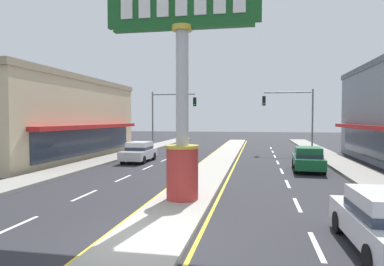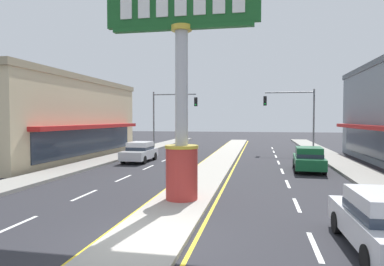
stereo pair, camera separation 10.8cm
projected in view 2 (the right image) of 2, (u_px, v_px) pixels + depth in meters
ground_plane at (147, 240)px, 9.46m from camera, size 160.00×160.00×0.00m
median_strip at (220, 160)px, 27.10m from camera, size 2.28×52.00×0.14m
sidewalk_left at (103, 160)px, 26.85m from camera, size 2.31×60.00×0.18m
sidewalk_right at (348, 166)px, 23.43m from camera, size 2.31×60.00×0.18m
lane_markings at (218, 163)px, 25.78m from camera, size 9.02×52.00×0.01m
district_sign at (182, 95)px, 13.51m from camera, size 6.06×1.32×8.41m
storefront_left at (42, 118)px, 29.18m from camera, size 10.00×19.17×6.74m
traffic_light_left_side at (170, 110)px, 36.60m from camera, size 4.86×0.46×6.20m
traffic_light_right_side at (295, 109)px, 33.60m from camera, size 4.86×0.46×6.20m
sedan_near_right_lane at (309, 159)px, 21.92m from camera, size 2.02×4.39×1.53m
sedan_far_right_lane at (140, 152)px, 26.75m from camera, size 1.87×4.32×1.53m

